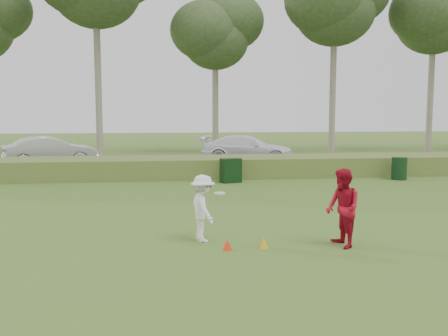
{
  "coord_description": "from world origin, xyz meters",
  "views": [
    {
      "loc": [
        -1.96,
        -11.32,
        3.07
      ],
      "look_at": [
        0.0,
        4.0,
        1.3
      ],
      "focal_mm": 40.0,
      "sensor_mm": 36.0,
      "label": 1
    }
  ],
  "objects": [
    {
      "name": "car_right",
      "position": [
        3.15,
        17.55,
        0.85
      ],
      "size": [
        5.88,
        3.7,
        1.59
      ],
      "primitive_type": "imported",
      "rotation": [
        0.0,
        0.0,
        1.28
      ],
      "color": "white",
      "rests_on": "park_road"
    },
    {
      "name": "utility_cabinet",
      "position": [
        1.03,
        9.77,
        0.52
      ],
      "size": [
        0.95,
        0.74,
        1.04
      ],
      "primitive_type": "cube",
      "rotation": [
        0.0,
        0.0,
        0.3
      ],
      "color": "black",
      "rests_on": "ground"
    },
    {
      "name": "trash_bin",
      "position": [
        8.67,
        9.73,
        0.5
      ],
      "size": [
        0.7,
        0.7,
        1.01
      ],
      "primitive_type": "cylinder",
      "rotation": [
        0.0,
        0.0,
        -0.05
      ],
      "color": "black",
      "rests_on": "ground"
    },
    {
      "name": "tree_6",
      "position": [
        18.0,
        23.8,
        10.1
      ],
      "size": [
        7.02,
        7.02,
        13.5
      ],
      "color": "gray",
      "rests_on": "ground"
    },
    {
      "name": "player_white",
      "position": [
        -0.99,
        0.2,
        0.79
      ],
      "size": [
        0.95,
        1.14,
        1.58
      ],
      "rotation": [
        0.0,
        0.0,
        1.82
      ],
      "color": "white",
      "rests_on": "ground"
    },
    {
      "name": "player_red",
      "position": [
        2.1,
        -0.7,
        0.89
      ],
      "size": [
        0.76,
        0.93,
        1.79
      ],
      "primitive_type": "imported",
      "rotation": [
        0.0,
        0.0,
        -1.47
      ],
      "color": "#AB0E24",
      "rests_on": "ground"
    },
    {
      "name": "tree_4",
      "position": [
        2.0,
        24.5,
        8.59
      ],
      "size": [
        6.24,
        6.24,
        11.5
      ],
      "color": "gray",
      "rests_on": "ground"
    },
    {
      "name": "cone_orange",
      "position": [
        -0.52,
        -0.63,
        0.12
      ],
      "size": [
        0.22,
        0.22,
        0.25
      ],
      "primitive_type": "cone",
      "color": "red",
      "rests_on": "ground"
    },
    {
      "name": "reed_strip",
      "position": [
        0.0,
        12.0,
        0.45
      ],
      "size": [
        80.0,
        3.0,
        0.9
      ],
      "primitive_type": "cube",
      "color": "#516729",
      "rests_on": "ground"
    },
    {
      "name": "ground",
      "position": [
        0.0,
        0.0,
        0.0
      ],
      "size": [
        120.0,
        120.0,
        0.0
      ],
      "primitive_type": "plane",
      "color": "#3C6120",
      "rests_on": "ground"
    },
    {
      "name": "car_mid",
      "position": [
        -7.93,
        16.89,
        0.87
      ],
      "size": [
        5.22,
        3.27,
        1.62
      ],
      "primitive_type": "imported",
      "rotation": [
        0.0,
        0.0,
        1.91
      ],
      "color": "silver",
      "rests_on": "park_road"
    },
    {
      "name": "cone_yellow",
      "position": [
        0.31,
        -0.57,
        0.13
      ],
      "size": [
        0.23,
        0.23,
        0.25
      ],
      "primitive_type": "cone",
      "color": "gold",
      "rests_on": "ground"
    },
    {
      "name": "park_road",
      "position": [
        0.0,
        17.0,
        0.03
      ],
      "size": [
        80.0,
        6.0,
        0.06
      ],
      "primitive_type": "cube",
      "color": "#2D2D2D",
      "rests_on": "ground"
    },
    {
      "name": "tree_5",
      "position": [
        10.0,
        22.5,
        10.47
      ],
      "size": [
        7.28,
        7.28,
        14.0
      ],
      "color": "gray",
      "rests_on": "ground"
    }
  ]
}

